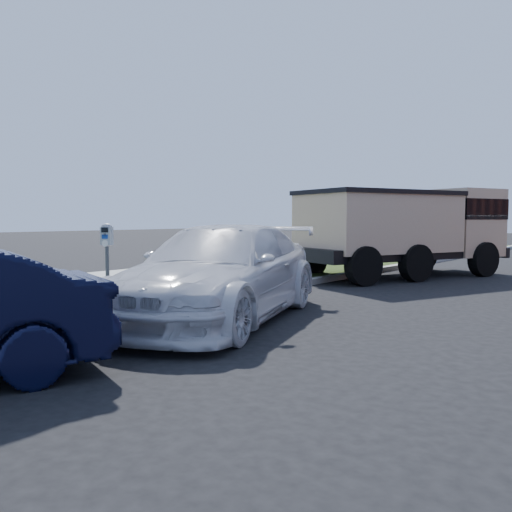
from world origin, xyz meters
The scene contains 5 objects.
ground centered at (0.00, 0.00, 0.00)m, with size 120.00×120.00×0.00m, color black.
streetside centered at (-5.57, 2.00, 0.07)m, with size 6.12×50.00×0.15m.
parking_meter centered at (-3.14, -1.07, 1.21)m, with size 0.24×0.20×1.48m.
white_wagon centered at (-1.21, -0.14, 0.80)m, with size 2.24×5.51×1.60m, color silver.
dump_truck centered at (-1.45, 8.29, 1.45)m, with size 4.72×7.00×2.58m.
Camera 1 is at (4.85, -6.99, 1.71)m, focal length 38.00 mm.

